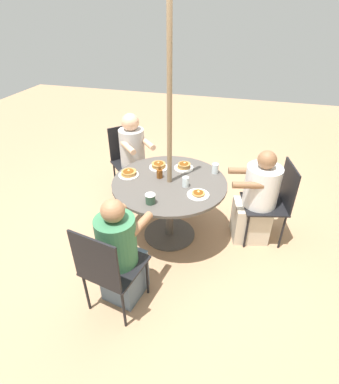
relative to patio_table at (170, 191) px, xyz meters
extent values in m
plane|color=tan|center=(0.00, 0.00, -0.61)|extent=(12.00, 12.00, 0.00)
cylinder|color=#4C4742|center=(0.00, 0.00, -0.60)|extent=(0.60, 0.60, 0.01)
cylinder|color=#4C4742|center=(0.00, 0.00, -0.26)|extent=(0.09, 0.09, 0.70)
cylinder|color=#4C4742|center=(0.00, 0.00, 0.11)|extent=(1.22, 1.22, 0.03)
cylinder|color=#846B4C|center=(0.00, 0.00, 0.58)|extent=(0.05, 0.05, 2.38)
cylinder|color=black|center=(-0.01, 0.87, -0.39)|extent=(0.02, 0.02, 0.45)
cylinder|color=black|center=(-0.38, 0.78, -0.39)|extent=(0.02, 0.02, 0.45)
cylinder|color=black|center=(-0.10, 1.24, -0.39)|extent=(0.02, 0.02, 0.45)
cylinder|color=black|center=(-0.47, 1.16, -0.39)|extent=(0.02, 0.02, 0.45)
cube|color=black|center=(-0.24, 1.01, -0.15)|extent=(0.55, 0.55, 0.02)
cube|color=black|center=(-0.29, 1.22, 0.09)|extent=(0.42, 0.12, 0.47)
cube|color=beige|center=(-0.21, 0.90, -0.39)|extent=(0.43, 0.46, 0.45)
cylinder|color=white|center=(-0.23, 0.95, 0.07)|extent=(0.37, 0.37, 0.46)
sphere|color=brown|center=(-0.23, 0.95, 0.39)|extent=(0.19, 0.19, 0.19)
cylinder|color=brown|center=(-0.04, 0.80, 0.18)|extent=(0.14, 0.31, 0.07)
cylinder|color=brown|center=(-0.33, 0.73, 0.18)|extent=(0.14, 0.31, 0.07)
cylinder|color=black|center=(-0.74, -0.46, -0.39)|extent=(0.02, 0.02, 0.45)
cylinder|color=black|center=(-0.46, -0.74, -0.39)|extent=(0.02, 0.02, 0.45)
cylinder|color=black|center=(-1.01, -0.73, -0.39)|extent=(0.02, 0.02, 0.45)
cylinder|color=black|center=(-0.74, -1.01, -0.39)|extent=(0.02, 0.02, 0.45)
cube|color=black|center=(-0.74, -0.74, -0.15)|extent=(0.64, 0.64, 0.02)
cube|color=black|center=(-0.89, -0.89, 0.09)|extent=(0.32, 0.32, 0.47)
cube|color=#3D3D42|center=(-0.66, -0.66, -0.39)|extent=(0.46, 0.46, 0.45)
cylinder|color=#B2B2B2|center=(-0.69, -0.69, 0.10)|extent=(0.32, 0.32, 0.53)
sphere|color=#DBA884|center=(-0.69, -0.69, 0.47)|extent=(0.22, 0.22, 0.22)
cylinder|color=#DBA884|center=(-0.65, -0.46, 0.23)|extent=(0.28, 0.28, 0.07)
cylinder|color=#DBA884|center=(-0.46, -0.65, 0.23)|extent=(0.28, 0.28, 0.07)
cylinder|color=black|center=(0.79, -0.35, -0.39)|extent=(0.02, 0.02, 0.45)
cylinder|color=black|center=(0.87, 0.02, -0.39)|extent=(0.02, 0.02, 0.45)
cylinder|color=black|center=(1.17, -0.43, -0.39)|extent=(0.02, 0.02, 0.45)
cylinder|color=black|center=(1.25, -0.05, -0.39)|extent=(0.02, 0.02, 0.45)
cube|color=black|center=(1.02, -0.20, -0.15)|extent=(0.53, 0.53, 0.02)
cube|color=black|center=(1.23, -0.24, 0.09)|extent=(0.10, 0.43, 0.47)
cube|color=slate|center=(0.91, -0.18, -0.39)|extent=(0.40, 0.38, 0.45)
cylinder|color=#38754C|center=(0.96, -0.19, 0.07)|extent=(0.33, 0.33, 0.46)
sphere|color=#A3704C|center=(0.96, -0.19, 0.39)|extent=(0.19, 0.19, 0.19)
cylinder|color=#A3704C|center=(0.76, -0.29, 0.18)|extent=(0.29, 0.12, 0.07)
cylinder|color=#A3704C|center=(0.82, -0.02, 0.18)|extent=(0.29, 0.12, 0.07)
cylinder|color=white|center=(-0.01, -0.47, 0.13)|extent=(0.22, 0.22, 0.01)
cylinder|color=#AD7A3D|center=(-0.01, -0.47, 0.14)|extent=(0.16, 0.16, 0.01)
cylinder|color=#AD7A3D|center=(-0.01, -0.46, 0.15)|extent=(0.15, 0.15, 0.01)
cylinder|color=#AD7A3D|center=(-0.01, -0.46, 0.17)|extent=(0.16, 0.16, 0.01)
ellipsoid|color=brown|center=(-0.01, -0.47, 0.17)|extent=(0.13, 0.12, 0.00)
cube|color=#F4E084|center=(-0.01, -0.47, 0.18)|extent=(0.03, 0.03, 0.01)
cylinder|color=white|center=(-0.32, 0.08, 0.13)|extent=(0.22, 0.22, 0.01)
cylinder|color=#AD7A3D|center=(-0.33, 0.08, 0.14)|extent=(0.15, 0.15, 0.01)
cylinder|color=#AD7A3D|center=(-0.33, 0.09, 0.15)|extent=(0.14, 0.14, 0.01)
cylinder|color=#AD7A3D|center=(-0.33, 0.08, 0.16)|extent=(0.14, 0.14, 0.01)
cylinder|color=#AD7A3D|center=(-0.32, 0.09, 0.18)|extent=(0.14, 0.14, 0.01)
ellipsoid|color=brown|center=(-0.32, 0.08, 0.18)|extent=(0.11, 0.10, 0.00)
cube|color=#F4E084|center=(-0.33, 0.09, 0.19)|extent=(0.03, 0.03, 0.01)
cylinder|color=white|center=(0.18, 0.34, 0.13)|extent=(0.22, 0.22, 0.01)
cylinder|color=#AD7A3D|center=(0.18, 0.34, 0.14)|extent=(0.13, 0.13, 0.01)
cylinder|color=#AD7A3D|center=(0.18, 0.34, 0.15)|extent=(0.13, 0.13, 0.01)
ellipsoid|color=brown|center=(0.18, 0.34, 0.16)|extent=(0.10, 0.10, 0.00)
cube|color=#F4E084|center=(0.18, 0.34, 0.16)|extent=(0.03, 0.03, 0.01)
cylinder|color=white|center=(-0.26, -0.20, 0.13)|extent=(0.22, 0.22, 0.01)
cylinder|color=#AD7A3D|center=(-0.27, -0.20, 0.14)|extent=(0.15, 0.15, 0.01)
cylinder|color=#AD7A3D|center=(-0.26, -0.20, 0.15)|extent=(0.16, 0.16, 0.01)
cylinder|color=#AD7A3D|center=(-0.27, -0.20, 0.16)|extent=(0.15, 0.15, 0.01)
cylinder|color=#AD7A3D|center=(-0.26, -0.20, 0.17)|extent=(0.16, 0.16, 0.01)
ellipsoid|color=brown|center=(-0.26, -0.20, 0.18)|extent=(0.12, 0.11, 0.00)
cube|color=#F4E084|center=(-0.27, -0.20, 0.19)|extent=(0.03, 0.03, 0.01)
cylinder|color=brown|center=(-0.05, -0.12, 0.17)|extent=(0.07, 0.07, 0.10)
cylinder|color=brown|center=(-0.05, -0.12, 0.24)|extent=(0.03, 0.03, 0.04)
torus|color=brown|center=(-0.02, -0.12, 0.18)|extent=(0.05, 0.01, 0.05)
cylinder|color=#33513D|center=(0.43, -0.07, 0.17)|extent=(0.09, 0.09, 0.09)
cylinder|color=white|center=(0.43, -0.07, 0.21)|extent=(0.10, 0.10, 0.01)
cylinder|color=silver|center=(0.05, 0.18, 0.17)|extent=(0.07, 0.07, 0.11)
cylinder|color=silver|center=(-0.31, 0.44, 0.18)|extent=(0.07, 0.07, 0.11)
camera|label=1|loc=(2.63, 0.71, 1.76)|focal=28.00mm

